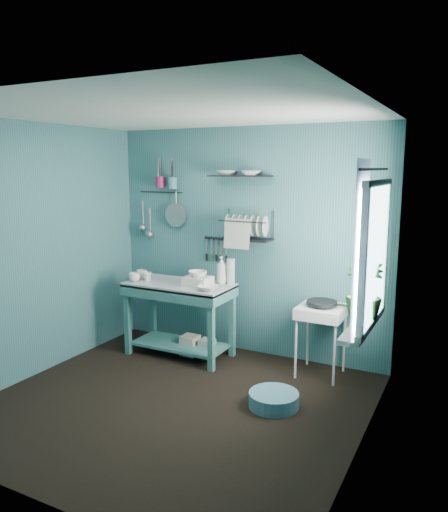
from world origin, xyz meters
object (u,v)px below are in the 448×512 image
at_px(mug_mid, 147,276).
at_px(hotplate_stand, 321,341).
at_px(storage_tin_large, 190,345).
at_px(wash_tub, 198,281).
at_px(potted_plant, 364,292).
at_px(utensil_cup_teal, 173,183).
at_px(work_counter, 180,319).
at_px(colander, 176,215).
at_px(dish_rack, 246,225).
at_px(storage_tin_small, 207,348).
at_px(frying_pan, 322,303).
at_px(mug_left, 134,277).
at_px(mug_right, 142,274).
at_px(floor_basin, 274,400).
at_px(utensil_cup_magenta, 160,182).
at_px(soap_bottle, 222,270).
at_px(water_bottle, 231,271).

height_order(mug_mid, hotplate_stand, mug_mid).
bearing_deg(mug_mid, storage_tin_large, 12.91).
height_order(wash_tub, potted_plant, potted_plant).
relative_size(utensil_cup_teal, potted_plant, 0.25).
height_order(work_counter, colander, colander).
height_order(dish_rack, storage_tin_small, dish_rack).
bearing_deg(dish_rack, work_counter, -151.38).
bearing_deg(frying_pan, utensil_cup_teal, 173.42).
relative_size(dish_rack, potted_plant, 1.08).
height_order(frying_pan, potted_plant, potted_plant).
bearing_deg(potted_plant, mug_left, 171.83).
bearing_deg(dish_rack, mug_right, -162.94).
distance_m(mug_mid, floor_basin, 2.04).
height_order(frying_pan, utensil_cup_magenta, utensil_cup_magenta).
xyz_separation_m(utensil_cup_teal, storage_tin_small, (0.62, -0.32, -1.79)).
relative_size(frying_pan, potted_plant, 0.59).
distance_m(work_counter, dish_rack, 1.27).
xyz_separation_m(dish_rack, floor_basin, (0.75, -1.02, -1.39)).
bearing_deg(soap_bottle, mug_left, -158.20).
bearing_deg(frying_pan, hotplate_stand, 0.00).
relative_size(water_bottle, utensil_cup_magenta, 2.15).
distance_m(dish_rack, colander, 0.95).
height_order(frying_pan, dish_rack, dish_rack).
xyz_separation_m(hotplate_stand, dish_rack, (-0.90, 0.17, 1.10)).
xyz_separation_m(dish_rack, storage_tin_small, (-0.34, -0.27, -1.35)).
relative_size(work_counter, floor_basin, 2.64).
bearing_deg(mug_left, floor_basin, -15.37).
relative_size(water_bottle, hotplate_stand, 0.39).
relative_size(mug_left, potted_plant, 0.24).
bearing_deg(mug_right, wash_tub, -1.53).
xyz_separation_m(work_counter, soap_bottle, (0.42, 0.20, 0.56)).
bearing_deg(mug_mid, colander, 81.25).
distance_m(mug_right, hotplate_stand, 2.12).
bearing_deg(storage_tin_large, wash_tub, -25.02).
xyz_separation_m(wash_tub, soap_bottle, (0.17, 0.22, 0.10)).
relative_size(work_counter, potted_plant, 2.27).
distance_m(soap_bottle, storage_tin_large, 0.93).
bearing_deg(wash_tub, water_bottle, 41.63).
distance_m(soap_bottle, potted_plant, 1.82).
bearing_deg(storage_tin_large, potted_plant, -16.25).
bearing_deg(water_bottle, soap_bottle, -168.69).
relative_size(mug_left, utensil_cup_magenta, 0.95).
relative_size(mug_right, wash_tub, 0.44).
bearing_deg(storage_tin_large, frying_pan, 5.37).
distance_m(wash_tub, hotplate_stand, 1.41).
relative_size(mug_right, utensil_cup_magenta, 0.95).
xyz_separation_m(hotplate_stand, storage_tin_large, (-1.44, -0.14, -0.25)).
bearing_deg(mug_mid, wash_tub, 3.63).
bearing_deg(dish_rack, potted_plant, -31.40).
relative_size(work_counter, storage_tin_large, 5.27).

